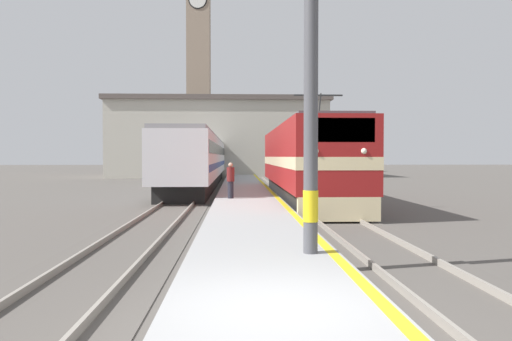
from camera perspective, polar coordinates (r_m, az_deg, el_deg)
name	(u,v)px	position (r m, az deg, el deg)	size (l,w,h in m)	color
ground_plane	(244,187)	(36.08, -1.43, -1.95)	(200.00, 200.00, 0.00)	#514C47
platform	(245,189)	(31.08, -1.29, -2.16)	(2.92, 140.00, 0.40)	#999999
rail_track_near	(291,192)	(31.27, 3.98, -2.45)	(2.83, 140.00, 0.16)	#514C47
rail_track_far	(193,192)	(31.20, -7.20, -2.47)	(2.83, 140.00, 0.16)	#514C47
locomotive_train	(304,162)	(25.19, 5.49, 0.97)	(2.92, 17.64, 4.81)	black
passenger_train	(208,159)	(48.06, -5.47, 1.31)	(2.92, 51.94, 3.69)	black
catenary_mast	(315,66)	(9.68, 6.71, 11.79)	(2.29, 0.29, 7.21)	#4C4C51
person_on_platform	(231,180)	(21.98, -2.92, -1.06)	(0.34, 0.34, 1.57)	#23232D
clock_tower	(199,65)	(69.44, -6.56, 11.88)	(3.86, 3.86, 27.89)	gray
station_building	(219,138)	(55.92, -4.24, 3.72)	(23.73, 10.33, 8.57)	#B7B2A3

